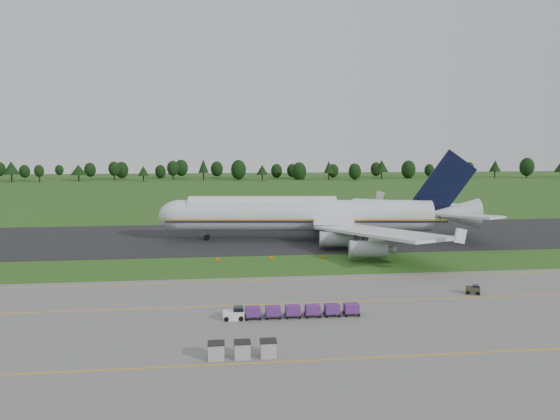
{
  "coord_description": "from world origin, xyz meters",
  "views": [
    {
      "loc": [
        -10.51,
        -87.11,
        19.6
      ],
      "look_at": [
        -0.01,
        2.0,
        8.9
      ],
      "focal_mm": 35.0,
      "sensor_mm": 36.0,
      "label": 1
    }
  ],
  "objects": [
    {
      "name": "ground",
      "position": [
        0.0,
        0.0,
        0.0
      ],
      "size": [
        600.0,
        600.0,
        0.0
      ],
      "primitive_type": "plane",
      "color": "#275218",
      "rests_on": "ground"
    },
    {
      "name": "apron",
      "position": [
        0.0,
        -34.0,
        0.03
      ],
      "size": [
        300.0,
        52.0,
        0.06
      ],
      "primitive_type": "cube",
      "color": "slate",
      "rests_on": "ground"
    },
    {
      "name": "taxiway",
      "position": [
        0.0,
        28.0,
        0.04
      ],
      "size": [
        300.0,
        40.0,
        0.08
      ],
      "primitive_type": "cube",
      "color": "black",
      "rests_on": "ground"
    },
    {
      "name": "apron_markings",
      "position": [
        0.0,
        -26.98,
        0.06
      ],
      "size": [
        300.0,
        30.2,
        0.01
      ],
      "color": "#E29F0D",
      "rests_on": "apron"
    },
    {
      "name": "tree_line",
      "position": [
        4.01,
        220.89,
        6.32
      ],
      "size": [
        526.17,
        22.32,
        11.81
      ],
      "color": "black",
      "rests_on": "ground"
    },
    {
      "name": "aircraft",
      "position": [
        9.02,
        22.91,
        5.35
      ],
      "size": [
        66.98,
        64.68,
        18.75
      ],
      "color": "silver",
      "rests_on": "ground"
    },
    {
      "name": "baggage_train",
      "position": [
        -2.29,
        -27.39,
        0.8
      ],
      "size": [
        15.67,
        1.42,
        1.37
      ],
      "color": "white",
      "rests_on": "apron"
    },
    {
      "name": "utility_cart",
      "position": [
        23.0,
        -20.4,
        0.54
      ],
      "size": [
        2.05,
        1.67,
        0.97
      ],
      "color": "#323727",
      "rests_on": "apron"
    },
    {
      "name": "uld_row",
      "position": [
        -8.3,
        -38.6,
        0.83
      ],
      "size": [
        6.35,
        1.55,
        1.54
      ],
      "color": "#A2A2A2",
      "rests_on": "apron"
    },
    {
      "name": "edge_markers",
      "position": [
        -1.17,
        4.54,
        0.27
      ],
      "size": [
        18.91,
        0.3,
        0.6
      ],
      "color": "#DC6006",
      "rests_on": "ground"
    }
  ]
}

